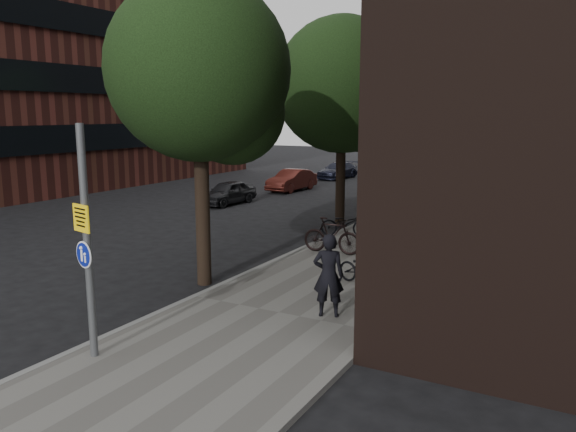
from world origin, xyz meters
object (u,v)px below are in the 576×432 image
Objects in this scene: signpost at (87,242)px; pedestrian at (328,275)px; parked_bike_facade_near at (365,269)px; parked_car_near at (228,193)px.

pedestrian is at bearing 66.05° from signpost.
parked_bike_facade_near is (-0.11, 2.36, -0.47)m from pedestrian.
parked_car_near is (-10.55, 9.26, 0.04)m from parked_bike_facade_near.
parked_bike_facade_near is 0.46× the size of parked_car_near.
pedestrian is (2.74, 3.74, -1.14)m from signpost.
parked_bike_facade_near is 14.04m from parked_car_near.
signpost reaches higher than parked_car_near.
pedestrian reaches higher than parked_bike_facade_near.
signpost is 1.22× the size of parked_car_near.
parked_bike_facade_near is (2.62, 6.10, -1.62)m from signpost.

